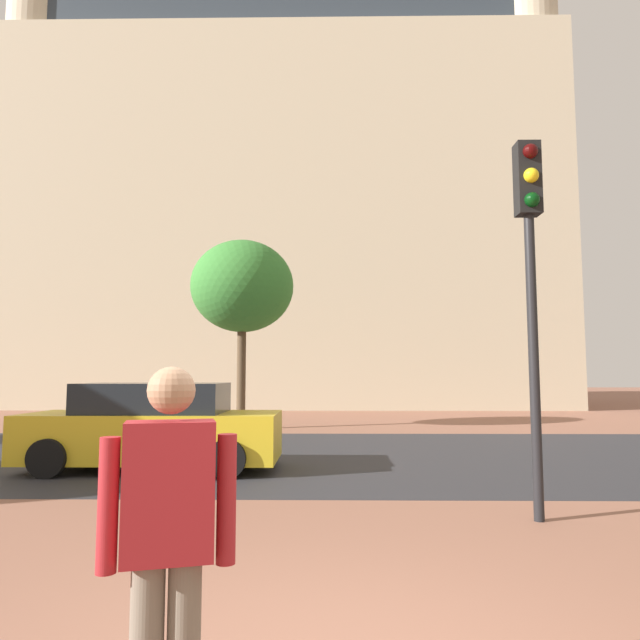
{
  "coord_description": "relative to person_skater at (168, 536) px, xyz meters",
  "views": [
    {
      "loc": [
        -0.01,
        -3.24,
        1.7
      ],
      "look_at": [
        -0.22,
        10.75,
        3.02
      ],
      "focal_mm": 32.1,
      "sensor_mm": 36.0,
      "label": 1
    }
  ],
  "objects": [
    {
      "name": "person_skater",
      "position": [
        0.0,
        0.0,
        0.0
      ],
      "size": [
        0.59,
        0.36,
        1.73
      ],
      "color": "#706656",
      "rests_on": "ground_plane"
    },
    {
      "name": "tree_curb_far",
      "position": [
        -1.99,
        15.18,
        3.47
      ],
      "size": [
        3.23,
        3.23,
        5.91
      ],
      "color": "brown",
      "rests_on": "ground_plane"
    },
    {
      "name": "traffic_light_pole",
      "position": [
        3.17,
        4.15,
        2.2
      ],
      "size": [
        0.28,
        0.34,
        4.52
      ],
      "color": "black",
      "rests_on": "ground_plane"
    },
    {
      "name": "street_asphalt_strip",
      "position": [
        0.74,
        9.53,
        -0.96
      ],
      "size": [
        120.0,
        8.6,
        0.0
      ],
      "primitive_type": "cube",
      "color": "#2D2D33",
      "rests_on": "ground_plane"
    },
    {
      "name": "car_yellow",
      "position": [
        -2.4,
        7.64,
        -0.23
      ],
      "size": [
        4.46,
        1.93,
        1.53
      ],
      "color": "gold",
      "rests_on": "ground_plane"
    },
    {
      "name": "landmark_building",
      "position": [
        -1.76,
        31.05,
        10.3
      ],
      "size": [
        28.98,
        14.67,
        34.97
      ],
      "color": "beige",
      "rests_on": "ground_plane"
    },
    {
      "name": "ground_plane",
      "position": [
        0.74,
        10.58,
        -0.96
      ],
      "size": [
        120.0,
        120.0,
        0.0
      ],
      "primitive_type": "plane",
      "color": "#93604C"
    }
  ]
}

